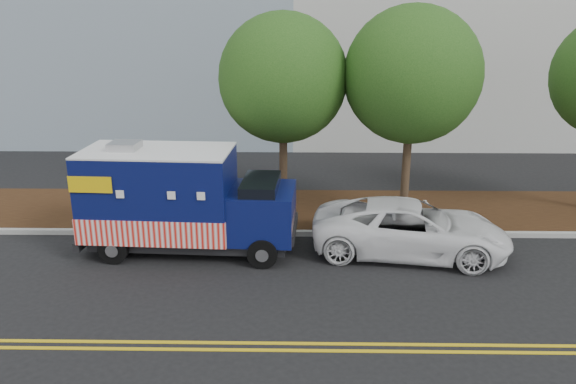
{
  "coord_description": "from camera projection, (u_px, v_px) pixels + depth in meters",
  "views": [
    {
      "loc": [
        2.21,
        -14.43,
        6.48
      ],
      "look_at": [
        1.95,
        0.6,
        1.64
      ],
      "focal_mm": 35.0,
      "sensor_mm": 36.0,
      "label": 1
    }
  ],
  "objects": [
    {
      "name": "curb",
      "position": [
        224.0,
        233.0,
        17.07
      ],
      "size": [
        120.0,
        0.18,
        0.15
      ],
      "primitive_type": "cube",
      "color": "#9E9E99",
      "rests_on": "ground"
    },
    {
      "name": "tree_b",
      "position": [
        283.0,
        78.0,
        17.31
      ],
      "size": [
        4.02,
        4.02,
        6.55
      ],
      "color": "#38281C",
      "rests_on": "ground"
    },
    {
      "name": "tree_c",
      "position": [
        412.0,
        75.0,
        16.81
      ],
      "size": [
        4.14,
        4.14,
        6.75
      ],
      "color": "#38281C",
      "rests_on": "ground"
    },
    {
      "name": "white_car",
      "position": [
        411.0,
        228.0,
        15.58
      ],
      "size": [
        5.72,
        3.29,
        1.5
      ],
      "primitive_type": "imported",
      "rotation": [
        0.0,
        0.0,
        1.42
      ],
      "color": "white",
      "rests_on": "ground"
    },
    {
      "name": "sign_post",
      "position": [
        140.0,
        196.0,
        16.91
      ],
      "size": [
        0.06,
        0.06,
        2.4
      ],
      "primitive_type": "cube",
      "color": "#473828",
      "rests_on": "ground"
    },
    {
      "name": "food_truck",
      "position": [
        178.0,
        203.0,
        15.59
      ],
      "size": [
        6.05,
        2.56,
        3.13
      ],
      "rotation": [
        0.0,
        0.0,
        -0.05
      ],
      "color": "black",
      "rests_on": "ground"
    },
    {
      "name": "centerline_far",
      "position": [
        187.0,
        349.0,
        11.28
      ],
      "size": [
        120.0,
        0.1,
        0.01
      ],
      "primitive_type": "cube",
      "color": "gold",
      "rests_on": "ground"
    },
    {
      "name": "ground",
      "position": [
        218.0,
        254.0,
        15.76
      ],
      "size": [
        120.0,
        120.0,
        0.0
      ],
      "primitive_type": "plane",
      "color": "black",
      "rests_on": "ground"
    },
    {
      "name": "mulch_strip",
      "position": [
        232.0,
        209.0,
        19.07
      ],
      "size": [
        120.0,
        4.0,
        0.15
      ],
      "primitive_type": "cube",
      "color": "black",
      "rests_on": "ground"
    },
    {
      "name": "centerline_near",
      "position": [
        189.0,
        342.0,
        11.52
      ],
      "size": [
        120.0,
        0.1,
        0.01
      ],
      "primitive_type": "cube",
      "color": "gold",
      "rests_on": "ground"
    }
  ]
}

